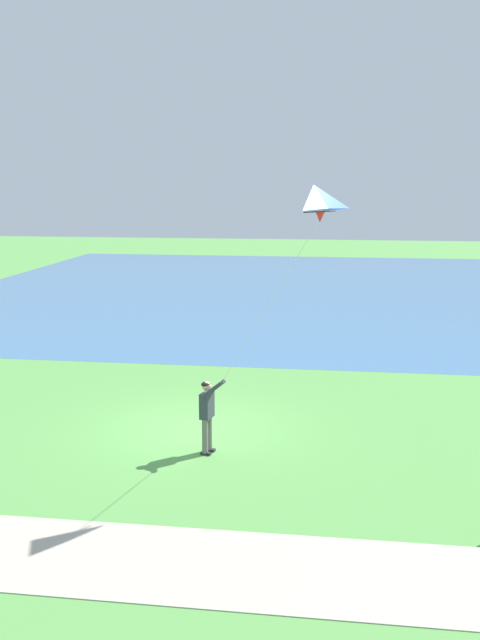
% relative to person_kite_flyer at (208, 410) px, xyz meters
% --- Properties ---
extents(ground_plane, '(120.00, 120.00, 0.00)m').
position_rel_person_kite_flyer_xyz_m(ground_plane, '(-1.48, -0.68, -1.05)').
color(ground_plane, '#569947').
extents(lake_water, '(36.00, 44.00, 0.01)m').
position_rel_person_kite_flyer_xyz_m(lake_water, '(-25.72, 3.32, -1.04)').
color(lake_water, teal).
rests_on(lake_water, ground).
extents(walkway_path, '(2.46, 32.00, 0.02)m').
position_rel_person_kite_flyer_xyz_m(walkway_path, '(4.83, 1.32, -1.04)').
color(walkway_path, '#B7AD99').
rests_on(walkway_path, ground).
extents(person_kite_flyer, '(0.51, 0.63, 1.83)m').
position_rel_person_kite_flyer_xyz_m(person_kite_flyer, '(0.00, 0.00, 0.00)').
color(person_kite_flyer, '#232328').
rests_on(person_kite_flyer, ground).
extents(flying_kite, '(1.13, 2.50, 4.39)m').
position_rel_person_kite_flyer_xyz_m(flying_kite, '(0.53, 2.37, 4.71)').
color(flying_kite, blue).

